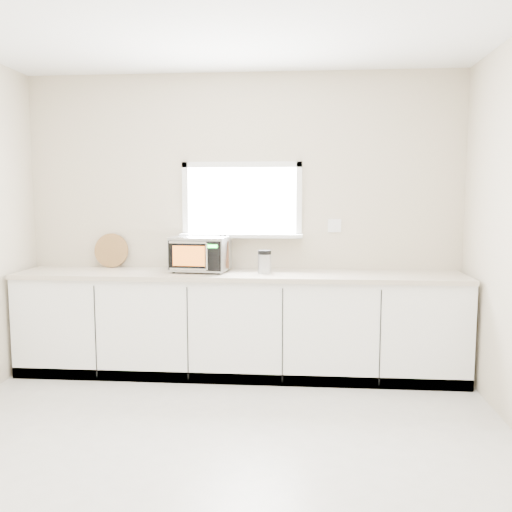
# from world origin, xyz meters

# --- Properties ---
(ground) EXTENTS (4.00, 4.00, 0.00)m
(ground) POSITION_xyz_m (0.00, 0.00, 0.00)
(ground) COLOR beige
(ground) RESTS_ON ground
(back_wall) EXTENTS (4.00, 0.17, 2.70)m
(back_wall) POSITION_xyz_m (0.00, 2.00, 1.36)
(back_wall) COLOR beige
(back_wall) RESTS_ON ground
(cabinets) EXTENTS (3.92, 0.60, 0.88)m
(cabinets) POSITION_xyz_m (0.00, 1.70, 0.44)
(cabinets) COLOR white
(cabinets) RESTS_ON ground
(countertop) EXTENTS (3.92, 0.64, 0.04)m
(countertop) POSITION_xyz_m (0.00, 1.69, 0.90)
(countertop) COLOR beige
(countertop) RESTS_ON cabinets
(microwave) EXTENTS (0.52, 0.44, 0.31)m
(microwave) POSITION_xyz_m (-0.35, 1.73, 1.08)
(microwave) COLOR black
(microwave) RESTS_ON countertop
(knife_block) EXTENTS (0.14, 0.24, 0.33)m
(knife_block) POSITION_xyz_m (-0.15, 1.77, 1.06)
(knife_block) COLOR #4D2A1B
(knife_block) RESTS_ON countertop
(cutting_board) EXTENTS (0.32, 0.08, 0.32)m
(cutting_board) POSITION_xyz_m (-1.23, 1.94, 1.08)
(cutting_board) COLOR olive
(cutting_board) RESTS_ON countertop
(coffee_grinder) EXTENTS (0.12, 0.12, 0.21)m
(coffee_grinder) POSITION_xyz_m (0.23, 1.66, 1.02)
(coffee_grinder) COLOR #ADB0B5
(coffee_grinder) RESTS_ON countertop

